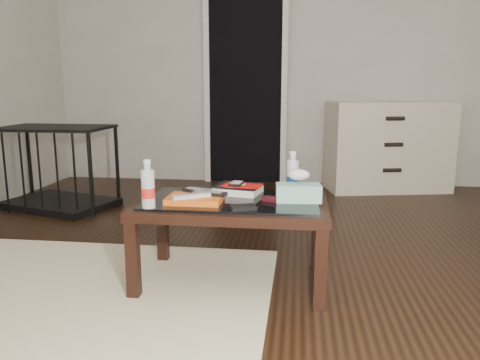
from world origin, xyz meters
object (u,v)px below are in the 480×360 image
at_px(water_bottle_right, 293,173).
at_px(textbook, 238,189).
at_px(water_bottle_left, 148,184).
at_px(tissue_box, 298,193).
at_px(coffee_table, 232,211).
at_px(pet_crate, 59,181).
at_px(dresser, 388,146).

bearing_deg(water_bottle_right, textbook, -176.72).
xyz_separation_m(water_bottle_left, tissue_box, (0.73, 0.22, -0.07)).
bearing_deg(coffee_table, pet_crate, 140.80).
bearing_deg(pet_crate, tissue_box, -16.14).
distance_m(coffee_table, pet_crate, 2.25).
bearing_deg(dresser, coffee_table, -128.30).
xyz_separation_m(dresser, water_bottle_right, (-0.94, -2.34, 0.13)).
bearing_deg(textbook, coffee_table, -83.23).
bearing_deg(textbook, water_bottle_right, 15.45).
height_order(dresser, water_bottle_right, dresser).
height_order(coffee_table, tissue_box, tissue_box).
height_order(coffee_table, water_bottle_right, water_bottle_right).
relative_size(pet_crate, water_bottle_right, 4.38).
relative_size(coffee_table, water_bottle_right, 4.20).
xyz_separation_m(textbook, water_bottle_right, (0.30, 0.02, 0.10)).
distance_m(coffee_table, dresser, 2.80).
height_order(dresser, water_bottle_left, dresser).
distance_m(coffee_table, water_bottle_right, 0.40).
relative_size(textbook, tissue_box, 1.09).
xyz_separation_m(dresser, water_bottle_left, (-1.63, -2.72, 0.13)).
xyz_separation_m(dresser, textbook, (-1.24, -2.35, 0.03)).
bearing_deg(tissue_box, pet_crate, 141.03).
relative_size(textbook, water_bottle_left, 1.05).
distance_m(pet_crate, tissue_box, 2.54).
relative_size(dresser, tissue_box, 5.55).
bearing_deg(water_bottle_right, pet_crate, 148.65).
xyz_separation_m(dresser, pet_crate, (-2.99, -1.09, -0.22)).
relative_size(textbook, water_bottle_right, 1.05).
bearing_deg(pet_crate, textbook, -17.90).
xyz_separation_m(pet_crate, water_bottle_left, (1.36, -1.64, 0.35)).
relative_size(pet_crate, tissue_box, 4.53).
height_order(coffee_table, pet_crate, pet_crate).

